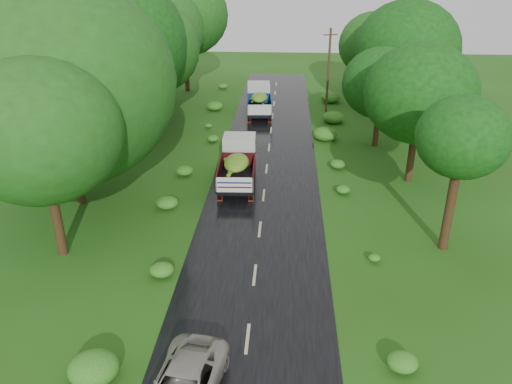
{
  "coord_description": "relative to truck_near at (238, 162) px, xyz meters",
  "views": [
    {
      "loc": [
        1.18,
        -13.96,
        12.49
      ],
      "look_at": [
        -0.25,
        8.84,
        1.7
      ],
      "focal_mm": 35.0,
      "sensor_mm": 36.0,
      "label": 1
    }
  ],
  "objects": [
    {
      "name": "truck_near",
      "position": [
        0.0,
        0.0,
        0.0
      ],
      "size": [
        2.23,
        5.84,
        2.43
      ],
      "rotation": [
        0.0,
        0.0,
        0.03
      ],
      "color": "black",
      "rests_on": "ground"
    },
    {
      "name": "truck_far",
      "position": [
        0.43,
        14.75,
        -0.02
      ],
      "size": [
        2.43,
        5.82,
        2.39
      ],
      "rotation": [
        0.0,
        0.0,
        0.08
      ],
      "color": "black",
      "rests_on": "ground"
    },
    {
      "name": "ground",
      "position": [
        1.64,
        -13.69,
        -1.37
      ],
      "size": [
        120.0,
        120.0,
        0.0
      ],
      "primitive_type": "plane",
      "color": "#23470F",
      "rests_on": "ground"
    },
    {
      "name": "road",
      "position": [
        1.64,
        -8.69,
        -1.36
      ],
      "size": [
        6.5,
        80.0,
        0.02
      ],
      "primitive_type": "cube",
      "color": "black",
      "rests_on": "ground"
    },
    {
      "name": "utility_pole",
      "position": [
        6.35,
        16.01,
        2.3
      ],
      "size": [
        1.22,
        0.44,
        7.13
      ],
      "rotation": [
        0.0,
        0.0,
        0.29
      ],
      "color": "#382616",
      "rests_on": "ground"
    },
    {
      "name": "trees_left",
      "position": [
        -8.5,
        7.69,
        5.23
      ],
      "size": [
        6.83,
        35.16,
        9.32
      ],
      "color": "black",
      "rests_on": "ground"
    },
    {
      "name": "trees_right",
      "position": [
        11.13,
        10.6,
        3.81
      ],
      "size": [
        7.13,
        32.54,
        7.49
      ],
      "color": "black",
      "rests_on": "ground"
    },
    {
      "name": "shrubs",
      "position": [
        1.64,
        0.31,
        -1.02
      ],
      "size": [
        11.9,
        44.0,
        0.7
      ],
      "color": "#236B19",
      "rests_on": "ground"
    },
    {
      "name": "road_lines",
      "position": [
        1.64,
        -7.69,
        -1.35
      ],
      "size": [
        0.12,
        69.6,
        0.0
      ],
      "color": "#BFB78C",
      "rests_on": "road"
    }
  ]
}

